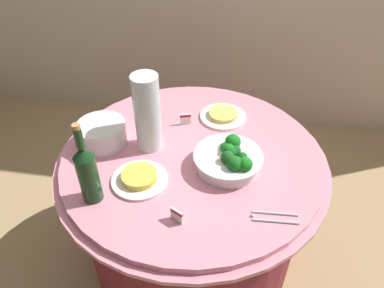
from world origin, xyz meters
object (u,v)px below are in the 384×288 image
(broccoli_bowl, at_px, (229,159))
(decorative_fruit_vase, at_px, (148,115))
(wine_bottle, at_px, (87,172))
(serving_tongs, at_px, (273,217))
(food_plate_fried_egg, at_px, (140,178))
(plate_stack, at_px, (102,134))
(label_placard_mid, at_px, (185,118))
(label_placard_front, at_px, (177,215))
(food_plate_noodles, at_px, (223,116))

(broccoli_bowl, bearing_deg, decorative_fruit_vase, 166.48)
(wine_bottle, relative_size, decorative_fruit_vase, 0.99)
(serving_tongs, bearing_deg, wine_bottle, -179.28)
(decorative_fruit_vase, bearing_deg, food_plate_fried_egg, -86.62)
(plate_stack, height_order, decorative_fruit_vase, decorative_fruit_vase)
(plate_stack, xyz_separation_m, label_placard_mid, (0.33, 0.19, -0.02))
(broccoli_bowl, height_order, decorative_fruit_vase, decorative_fruit_vase)
(label_placard_front, xyz_separation_m, label_placard_mid, (-0.07, 0.57, 0.00))
(broccoli_bowl, bearing_deg, label_placard_mid, 130.51)
(food_plate_fried_egg, bearing_deg, plate_stack, 137.26)
(food_plate_fried_egg, relative_size, label_placard_front, 4.00)
(serving_tongs, relative_size, label_placard_front, 3.04)
(wine_bottle, height_order, label_placard_front, wine_bottle)
(plate_stack, xyz_separation_m, serving_tongs, (0.73, -0.31, -0.05))
(food_plate_fried_egg, bearing_deg, wine_bottle, -142.95)
(food_plate_noodles, distance_m, food_plate_fried_egg, 0.55)
(decorative_fruit_vase, xyz_separation_m, food_plate_noodles, (0.29, 0.26, -0.15))
(broccoli_bowl, height_order, wine_bottle, wine_bottle)
(label_placard_mid, bearing_deg, plate_stack, -149.53)
(decorative_fruit_vase, bearing_deg, label_placard_front, -63.40)
(food_plate_fried_egg, bearing_deg, decorative_fruit_vase, 93.38)
(food_plate_fried_egg, distance_m, label_placard_front, 0.25)
(decorative_fruit_vase, height_order, label_placard_mid, decorative_fruit_vase)
(food_plate_fried_egg, bearing_deg, label_placard_front, -43.01)
(serving_tongs, xyz_separation_m, food_plate_noodles, (-0.23, 0.58, 0.01))
(serving_tongs, bearing_deg, decorative_fruit_vase, 148.64)
(food_plate_noodles, relative_size, label_placard_mid, 4.00)
(plate_stack, bearing_deg, decorative_fruit_vase, 3.90)
(label_placard_front, bearing_deg, broccoli_bowl, 62.74)
(plate_stack, bearing_deg, broccoli_bowl, -7.14)
(label_placard_front, relative_size, label_placard_mid, 1.00)
(label_placard_front, bearing_deg, wine_bottle, 169.98)
(food_plate_fried_egg, height_order, label_placard_mid, label_placard_mid)
(plate_stack, height_order, wine_bottle, wine_bottle)
(plate_stack, relative_size, food_plate_fried_egg, 0.95)
(food_plate_fried_egg, xyz_separation_m, label_placard_mid, (0.11, 0.40, 0.02))
(plate_stack, distance_m, label_placard_front, 0.55)
(wine_bottle, height_order, food_plate_noodles, wine_bottle)
(label_placard_mid, bearing_deg, wine_bottle, -116.79)
(broccoli_bowl, relative_size, label_placard_front, 5.09)
(label_placard_front, bearing_deg, plate_stack, 137.14)
(broccoli_bowl, relative_size, food_plate_fried_egg, 1.27)
(decorative_fruit_vase, xyz_separation_m, label_placard_front, (0.19, -0.39, -0.13))
(serving_tongs, height_order, food_plate_fried_egg, food_plate_fried_egg)
(plate_stack, distance_m, food_plate_fried_egg, 0.30)
(food_plate_noodles, bearing_deg, label_placard_mid, -155.30)
(food_plate_noodles, relative_size, label_placard_front, 4.00)
(broccoli_bowl, relative_size, decorative_fruit_vase, 0.82)
(plate_stack, relative_size, label_placard_front, 3.82)
(food_plate_noodles, distance_m, label_placard_front, 0.65)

